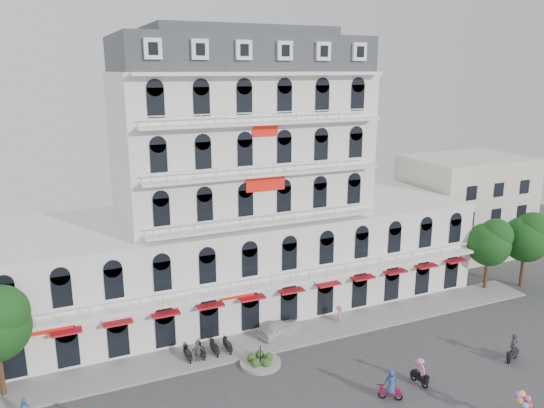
{
  "coord_description": "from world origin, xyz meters",
  "views": [
    {
      "loc": [
        -17.07,
        -27.94,
        22.21
      ],
      "look_at": [
        -0.24,
        10.0,
        11.63
      ],
      "focal_mm": 35.0,
      "sensor_mm": 36.0,
      "label": 1
    }
  ],
  "objects_px": {
    "rider_center": "(420,371)",
    "rider_east": "(391,384)",
    "rider_northeast": "(513,347)",
    "parked_car": "(281,328)"
  },
  "relations": [
    {
      "from": "rider_center",
      "to": "rider_east",
      "type": "bearing_deg",
      "value": -83.99
    },
    {
      "from": "rider_northeast",
      "to": "rider_center",
      "type": "xyz_separation_m",
      "value": [
        -8.71,
        0.44,
        -0.12
      ]
    },
    {
      "from": "parked_car",
      "to": "rider_east",
      "type": "height_order",
      "value": "rider_east"
    },
    {
      "from": "rider_east",
      "to": "rider_center",
      "type": "relative_size",
      "value": 1.12
    },
    {
      "from": "parked_car",
      "to": "rider_center",
      "type": "relative_size",
      "value": 2.0
    },
    {
      "from": "parked_car",
      "to": "rider_northeast",
      "type": "height_order",
      "value": "rider_northeast"
    },
    {
      "from": "rider_east",
      "to": "rider_center",
      "type": "distance_m",
      "value": 3.1
    },
    {
      "from": "rider_northeast",
      "to": "rider_center",
      "type": "distance_m",
      "value": 8.72
    },
    {
      "from": "parked_car",
      "to": "rider_northeast",
      "type": "distance_m",
      "value": 18.54
    },
    {
      "from": "parked_car",
      "to": "rider_center",
      "type": "distance_m",
      "value": 12.28
    }
  ]
}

